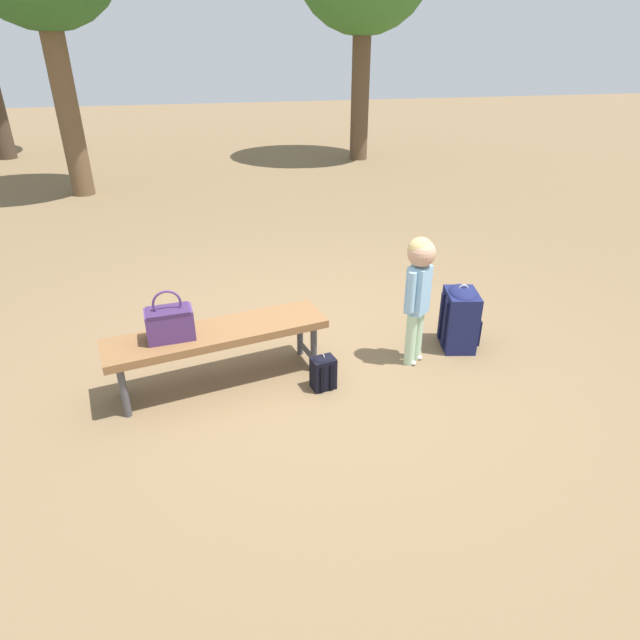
# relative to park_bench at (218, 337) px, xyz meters

# --- Properties ---
(ground_plane) EXTENTS (40.00, 40.00, 0.00)m
(ground_plane) POSITION_rel_park_bench_xyz_m (0.80, 0.07, -0.39)
(ground_plane) COLOR brown
(ground_plane) RESTS_ON ground
(park_bench) EXTENTS (1.65, 0.71, 0.45)m
(park_bench) POSITION_rel_park_bench_xyz_m (0.00, 0.00, 0.00)
(park_bench) COLOR brown
(park_bench) RESTS_ON ground
(handbag) EXTENTS (0.34, 0.21, 0.37)m
(handbag) POSITION_rel_park_bench_xyz_m (-0.32, -0.06, 0.18)
(handbag) COLOR #4C2D66
(handbag) RESTS_ON park_bench
(child_standing) EXTENTS (0.23, 0.21, 1.04)m
(child_standing) POSITION_rel_park_bench_xyz_m (1.52, -0.03, 0.30)
(child_standing) COLOR #B2D8B2
(child_standing) RESTS_ON ground
(backpack_large) EXTENTS (0.34, 0.38, 0.57)m
(backpack_large) POSITION_rel_park_bench_xyz_m (1.97, 0.11, -0.11)
(backpack_large) COLOR #191E4C
(backpack_large) RESTS_ON ground
(backpack_small) EXTENTS (0.19, 0.17, 0.29)m
(backpack_small) POSITION_rel_park_bench_xyz_m (0.73, -0.24, -0.25)
(backpack_small) COLOR black
(backpack_small) RESTS_ON ground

